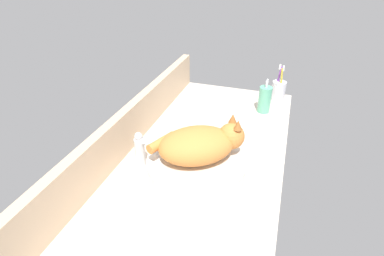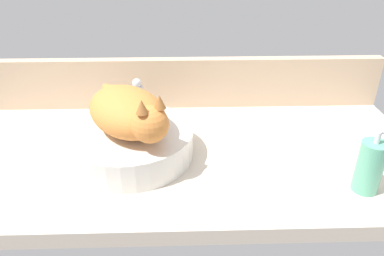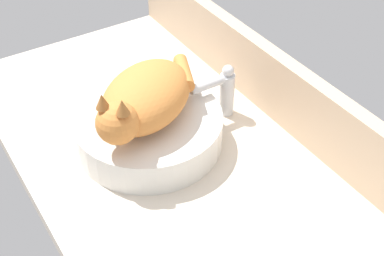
{
  "view_description": "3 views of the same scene",
  "coord_description": "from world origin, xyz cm",
  "px_view_note": "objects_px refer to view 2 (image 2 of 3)",
  "views": [
    {
      "loc": [
        -89.26,
        -25.47,
        67.89
      ],
      "look_at": [
        3.29,
        4.94,
        8.93
      ],
      "focal_mm": 28.0,
      "sensor_mm": 36.0,
      "label": 1
    },
    {
      "loc": [
        0.68,
        -86.45,
        54.54
      ],
      "look_at": [
        3.28,
        -0.57,
        7.28
      ],
      "focal_mm": 35.0,
      "sensor_mm": 36.0,
      "label": 2
    },
    {
      "loc": [
        69.32,
        -42.62,
        81.28
      ],
      "look_at": [
        -2.81,
        2.98,
        9.36
      ],
      "focal_mm": 50.0,
      "sensor_mm": 36.0,
      "label": 3
    }
  ],
  "objects_px": {
    "soap_dispenser": "(370,167)",
    "cat": "(129,112)",
    "sink_basin": "(130,143)",
    "faucet": "(137,99)"
  },
  "relations": [
    {
      "from": "soap_dispenser",
      "to": "cat",
      "type": "bearing_deg",
      "value": 164.67
    },
    {
      "from": "cat",
      "to": "soap_dispenser",
      "type": "distance_m",
      "value": 0.58
    },
    {
      "from": "sink_basin",
      "to": "soap_dispenser",
      "type": "relative_size",
      "value": 2.09
    },
    {
      "from": "faucet",
      "to": "cat",
      "type": "bearing_deg",
      "value": -88.59
    },
    {
      "from": "cat",
      "to": "faucet",
      "type": "xyz_separation_m",
      "value": [
        -0.01,
        0.21,
        -0.06
      ]
    },
    {
      "from": "sink_basin",
      "to": "soap_dispenser",
      "type": "height_order",
      "value": "soap_dispenser"
    },
    {
      "from": "cat",
      "to": "faucet",
      "type": "bearing_deg",
      "value": 91.41
    },
    {
      "from": "sink_basin",
      "to": "soap_dispenser",
      "type": "bearing_deg",
      "value": -16.16
    },
    {
      "from": "faucet",
      "to": "sink_basin",
      "type": "bearing_deg",
      "value": -90.85
    },
    {
      "from": "soap_dispenser",
      "to": "sink_basin",
      "type": "bearing_deg",
      "value": 163.84
    }
  ]
}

